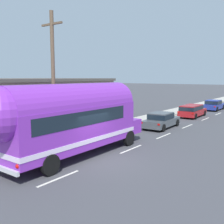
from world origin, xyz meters
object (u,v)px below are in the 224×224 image
Objects in this scene: painted_bus at (69,117)px; car_third at (213,105)px; utility_pole at (53,78)px; car_lead at (161,120)px; car_second at (192,110)px.

car_third is at bearing 89.60° from painted_bus.
car_lead is at bearing 74.55° from utility_pole.
utility_pole reaches higher than car_second.
painted_bus is 26.89m from car_third.
painted_bus is 2.45× the size of car_lead.
car_third is (0.09, 7.95, -0.06)m from car_second.
car_lead is (2.72, 9.83, -3.69)m from utility_pole.
car_second is at bearing 81.41° from utility_pole.
car_third is (0.19, 26.84, -1.57)m from painted_bus.
car_lead is (0.14, 11.06, -1.57)m from painted_bus.
utility_pole is at bearing -105.45° from car_lead.
painted_bus is (2.58, -1.23, -2.12)m from utility_pole.
utility_pole is 26.02m from car_third.
painted_bus is 18.95m from car_second.
car_second is (0.09, 18.89, -1.51)m from painted_bus.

